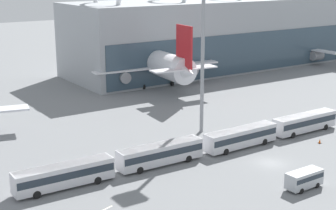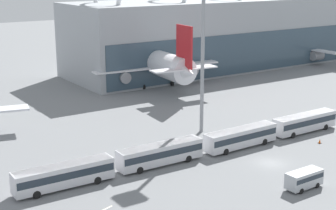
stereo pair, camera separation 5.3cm
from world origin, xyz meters
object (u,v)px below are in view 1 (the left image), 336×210
airliner_parked_remote (288,43)px  shuttle_bus_2 (241,136)px  shuttle_bus_3 (305,122)px  traffic_cone_0 (320,141)px  shuttle_bus_1 (160,153)px  airliner_at_gate_far (156,62)px  shuttle_bus_0 (64,174)px  floodlight_mast (203,15)px  service_van_foreground (304,178)px

airliner_parked_remote → shuttle_bus_2: bearing=-141.1°
shuttle_bus_3 → traffic_cone_0: bearing=-114.3°
shuttle_bus_1 → traffic_cone_0: shuttle_bus_1 is taller
shuttle_bus_2 → shuttle_bus_3: size_ratio=1.00×
airliner_at_gate_far → airliner_parked_remote: (54.36, 10.10, -0.84)m
shuttle_bus_0 → traffic_cone_0: bearing=-7.9°
airliner_parked_remote → floodlight_mast: 80.95m
airliner_parked_remote → shuttle_bus_0: 108.78m
floodlight_mast → service_van_foreground: bearing=-98.0°
airliner_at_gate_far → service_van_foreground: bearing=170.6°
shuttle_bus_2 → floodlight_mast: (0.03, 9.96, 17.86)m
service_van_foreground → floodlight_mast: size_ratio=0.19×
service_van_foreground → airliner_at_gate_far: bearing=-106.0°
shuttle_bus_0 → service_van_foreground: shuttle_bus_0 is taller
airliner_parked_remote → service_van_foreground: (-70.23, -69.53, -3.66)m
airliner_at_gate_far → shuttle_bus_2: size_ratio=2.69×
airliner_parked_remote → floodlight_mast: bearing=-146.7°
airliner_parked_remote → shuttle_bus_1: bearing=-146.8°
service_van_foreground → floodlight_mast: (3.64, 25.89, 18.33)m
shuttle_bus_1 → traffic_cone_0: (26.14, -6.19, -1.49)m
shuttle_bus_1 → traffic_cone_0: bearing=-12.4°
traffic_cone_0 → floodlight_mast: bearing=127.6°
airliner_parked_remote → shuttle_bus_3: airliner_parked_remote is taller
service_van_foreground → floodlight_mast: 31.93m
shuttle_bus_1 → service_van_foreground: 19.81m
shuttle_bus_3 → service_van_foreground: 23.92m
service_van_foreground → traffic_cone_0: (15.48, 10.51, -1.02)m
shuttle_bus_1 → floodlight_mast: floodlight_mast is taller
airliner_at_gate_far → service_van_foreground: airliner_at_gate_far is taller
traffic_cone_0 → airliner_parked_remote: bearing=47.2°
airliner_at_gate_far → service_van_foreground: 61.68m
shuttle_bus_3 → shuttle_bus_2: bearing=179.7°
shuttle_bus_2 → traffic_cone_0: 13.13m
shuttle_bus_0 → shuttle_bus_2: same height
shuttle_bus_2 → floodlight_mast: size_ratio=0.47×
shuttle_bus_2 → traffic_cone_0: (11.86, -5.42, -1.49)m
shuttle_bus_2 → floodlight_mast: bearing=88.9°
shuttle_bus_0 → shuttle_bus_3: (42.83, -1.06, 0.00)m
shuttle_bus_0 → shuttle_bus_1: (14.28, -0.23, 0.00)m
shuttle_bus_1 → shuttle_bus_3: size_ratio=1.00×
shuttle_bus_1 → shuttle_bus_2: size_ratio=1.00×
shuttle_bus_2 → floodlight_mast: floodlight_mast is taller
shuttle_bus_3 → traffic_cone_0: (-2.42, -5.36, -1.49)m
airliner_at_gate_far → service_van_foreground: size_ratio=6.76×
airliner_at_gate_far → floodlight_mast: 38.28m
service_van_foreground → traffic_cone_0: service_van_foreground is taller
airliner_parked_remote → traffic_cone_0: size_ratio=61.48×
airliner_at_gate_far → shuttle_bus_0: (-40.80, -42.51, -4.03)m
airliner_parked_remote → service_van_foreground: bearing=-135.3°
shuttle_bus_2 → service_van_foreground: size_ratio=2.51×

